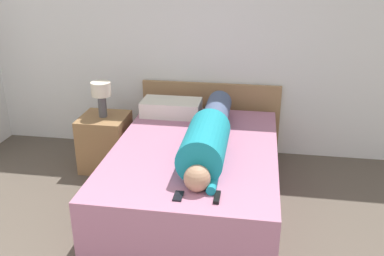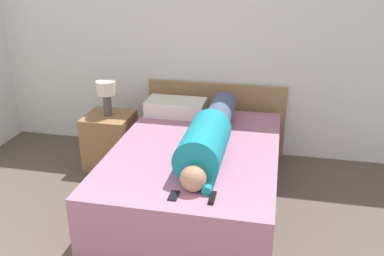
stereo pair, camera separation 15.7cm
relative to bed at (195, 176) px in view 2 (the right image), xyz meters
The scene contains 9 objects.
wall_back 1.60m from the bed, 89.00° to the left, with size 6.34×0.06×2.60m.
bed is the anchor object (origin of this frame).
headboard 1.17m from the bed, 90.00° to the left, with size 1.56×0.04×0.81m.
nightstand 1.20m from the bed, 151.41° to the left, with size 0.48×0.48×0.58m.
table_lamp 1.32m from the bed, 151.41° to the left, with size 0.20×0.20×0.37m.
person_lying 0.46m from the bed, 19.16° to the right, with size 0.35×1.73×0.35m.
pillow_near_headboard 0.93m from the bed, 115.44° to the left, with size 0.61×0.34×0.16m.
tv_remote 0.91m from the bed, 70.80° to the right, with size 0.04×0.15×0.02m.
cell_phone 0.88m from the bed, 89.27° to the right, with size 0.06×0.13×0.01m.
Camera 2 is at (0.65, -0.66, 2.15)m, focal length 40.00 mm.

